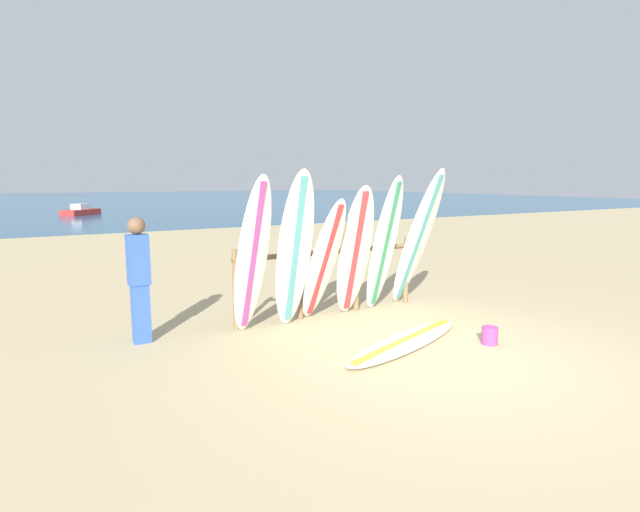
{
  "coord_description": "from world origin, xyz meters",
  "views": [
    {
      "loc": [
        -4.31,
        -4.28,
        2.17
      ],
      "look_at": [
        -0.15,
        2.85,
        0.93
      ],
      "focal_mm": 28.16,
      "sensor_mm": 36.0,
      "label": 1
    }
  ],
  "objects_px": {
    "surfboard_leaning_center_left": "(324,261)",
    "beachgoer_standing": "(139,275)",
    "surfboard_leaning_left": "(295,250)",
    "surfboard_leaning_right": "(418,239)",
    "surfboard_leaning_far_left": "(252,257)",
    "sand_bucket": "(490,336)",
    "surfboard_leaning_center_right": "(385,244)",
    "surfboard_rack": "(329,269)",
    "small_boat_offshore": "(81,211)",
    "surfboard_lying_on_sand": "(405,342)",
    "surfboard_leaning_center": "(355,252)"
  },
  "relations": [
    {
      "from": "surfboard_leaning_center_left",
      "to": "surfboard_leaning_center_right",
      "type": "height_order",
      "value": "surfboard_leaning_center_right"
    },
    {
      "from": "surfboard_leaning_center_right",
      "to": "surfboard_leaning_left",
      "type": "bearing_deg",
      "value": -175.16
    },
    {
      "from": "surfboard_lying_on_sand",
      "to": "small_boat_offshore",
      "type": "height_order",
      "value": "small_boat_offshore"
    },
    {
      "from": "surfboard_leaning_left",
      "to": "surfboard_leaning_center_right",
      "type": "relative_size",
      "value": 1.04
    },
    {
      "from": "surfboard_rack",
      "to": "surfboard_leaning_center_left",
      "type": "bearing_deg",
      "value": -131.46
    },
    {
      "from": "surfboard_leaning_center",
      "to": "surfboard_lying_on_sand",
      "type": "height_order",
      "value": "surfboard_leaning_center"
    },
    {
      "from": "surfboard_leaning_center_right",
      "to": "surfboard_leaning_right",
      "type": "xyz_separation_m",
      "value": [
        0.62,
        -0.1,
        0.06
      ]
    },
    {
      "from": "surfboard_leaning_left",
      "to": "beachgoer_standing",
      "type": "relative_size",
      "value": 1.38
    },
    {
      "from": "surfboard_leaning_right",
      "to": "beachgoer_standing",
      "type": "bearing_deg",
      "value": 174.63
    },
    {
      "from": "surfboard_leaning_center",
      "to": "sand_bucket",
      "type": "height_order",
      "value": "surfboard_leaning_center"
    },
    {
      "from": "surfboard_leaning_far_left",
      "to": "sand_bucket",
      "type": "xyz_separation_m",
      "value": [
        2.6,
        -1.92,
        -1.02
      ]
    },
    {
      "from": "surfboard_leaning_far_left",
      "to": "surfboard_leaning_right",
      "type": "height_order",
      "value": "surfboard_leaning_right"
    },
    {
      "from": "surfboard_leaning_center",
      "to": "small_boat_offshore",
      "type": "xyz_separation_m",
      "value": [
        -1.5,
        28.93,
        -0.8
      ]
    },
    {
      "from": "surfboard_rack",
      "to": "surfboard_leaning_left",
      "type": "xyz_separation_m",
      "value": [
        -0.85,
        -0.43,
        0.42
      ]
    },
    {
      "from": "beachgoer_standing",
      "to": "sand_bucket",
      "type": "height_order",
      "value": "beachgoer_standing"
    },
    {
      "from": "surfboard_leaning_far_left",
      "to": "surfboard_leaning_center",
      "type": "xyz_separation_m",
      "value": [
        1.8,
        0.13,
        -0.08
      ]
    },
    {
      "from": "surfboard_leaning_left",
      "to": "surfboard_leaning_right",
      "type": "xyz_separation_m",
      "value": [
        2.37,
        0.05,
        0.02
      ]
    },
    {
      "from": "surfboard_leaning_right",
      "to": "beachgoer_standing",
      "type": "relative_size",
      "value": 1.4
    },
    {
      "from": "surfboard_leaning_left",
      "to": "surfboard_leaning_center_right",
      "type": "height_order",
      "value": "surfboard_leaning_left"
    },
    {
      "from": "surfboard_leaning_far_left",
      "to": "surfboard_leaning_left",
      "type": "relative_size",
      "value": 0.97
    },
    {
      "from": "surfboard_leaning_center_right",
      "to": "small_boat_offshore",
      "type": "height_order",
      "value": "surfboard_leaning_center_right"
    },
    {
      "from": "beachgoer_standing",
      "to": "surfboard_leaning_center",
      "type": "bearing_deg",
      "value": -6.44
    },
    {
      "from": "surfboard_rack",
      "to": "small_boat_offshore",
      "type": "distance_m",
      "value": 28.64
    },
    {
      "from": "surfboard_leaning_far_left",
      "to": "surfboard_lying_on_sand",
      "type": "relative_size",
      "value": 0.87
    },
    {
      "from": "surfboard_leaning_center_right",
      "to": "beachgoer_standing",
      "type": "distance_m",
      "value": 3.85
    },
    {
      "from": "surfboard_leaning_center_left",
      "to": "beachgoer_standing",
      "type": "height_order",
      "value": "surfboard_leaning_center_left"
    },
    {
      "from": "surfboard_leaning_center_right",
      "to": "surfboard_lying_on_sand",
      "type": "bearing_deg",
      "value": -117.62
    },
    {
      "from": "surfboard_leaning_center",
      "to": "small_boat_offshore",
      "type": "bearing_deg",
      "value": 92.96
    },
    {
      "from": "surfboard_leaning_center_left",
      "to": "small_boat_offshore",
      "type": "xyz_separation_m",
      "value": [
        -0.89,
        28.98,
        -0.71
      ]
    },
    {
      "from": "surfboard_leaning_far_left",
      "to": "surfboard_leaning_left",
      "type": "xyz_separation_m",
      "value": [
        0.67,
        0.02,
        0.04
      ]
    },
    {
      "from": "surfboard_leaning_far_left",
      "to": "surfboard_lying_on_sand",
      "type": "distance_m",
      "value": 2.38
    },
    {
      "from": "surfboard_leaning_center_left",
      "to": "surfboard_leaning_center",
      "type": "relative_size",
      "value": 0.91
    },
    {
      "from": "surfboard_leaning_center_right",
      "to": "sand_bucket",
      "type": "distance_m",
      "value": 2.34
    },
    {
      "from": "surfboard_lying_on_sand",
      "to": "sand_bucket",
      "type": "distance_m",
      "value": 1.14
    },
    {
      "from": "surfboard_rack",
      "to": "surfboard_leaning_center",
      "type": "height_order",
      "value": "surfboard_leaning_center"
    },
    {
      "from": "beachgoer_standing",
      "to": "surfboard_leaning_right",
      "type": "bearing_deg",
      "value": -5.37
    },
    {
      "from": "surfboard_leaning_center",
      "to": "surfboard_leaning_center_right",
      "type": "height_order",
      "value": "surfboard_leaning_center_right"
    },
    {
      "from": "surfboard_leaning_center_left",
      "to": "beachgoer_standing",
      "type": "xyz_separation_m",
      "value": [
        -2.61,
        0.41,
        -0.03
      ]
    },
    {
      "from": "surfboard_leaning_left",
      "to": "surfboard_leaning_center_left",
      "type": "bearing_deg",
      "value": 6.13
    },
    {
      "from": "surfboard_leaning_far_left",
      "to": "surfboard_lying_on_sand",
      "type": "bearing_deg",
      "value": -40.06
    },
    {
      "from": "surfboard_rack",
      "to": "sand_bucket",
      "type": "height_order",
      "value": "surfboard_rack"
    },
    {
      "from": "surfboard_leaning_left",
      "to": "surfboard_leaning_center_left",
      "type": "relative_size",
      "value": 1.21
    },
    {
      "from": "surfboard_leaning_far_left",
      "to": "surfboard_leaning_center_right",
      "type": "bearing_deg",
      "value": 4.07
    },
    {
      "from": "surfboard_leaning_far_left",
      "to": "small_boat_offshore",
      "type": "distance_m",
      "value": 29.08
    },
    {
      "from": "surfboard_leaning_far_left",
      "to": "beachgoer_standing",
      "type": "xyz_separation_m",
      "value": [
        -1.42,
        0.49,
        -0.2
      ]
    },
    {
      "from": "surfboard_leaning_center",
      "to": "beachgoer_standing",
      "type": "relative_size",
      "value": 1.24
    },
    {
      "from": "surfboard_rack",
      "to": "surfboard_leaning_center_left",
      "type": "height_order",
      "value": "surfboard_leaning_center_left"
    },
    {
      "from": "surfboard_leaning_far_left",
      "to": "surfboard_leaning_center_left",
      "type": "distance_m",
      "value": 1.21
    },
    {
      "from": "surfboard_rack",
      "to": "surfboard_leaning_right",
      "type": "relative_size",
      "value": 1.39
    },
    {
      "from": "surfboard_leaning_center_left",
      "to": "surfboard_leaning_left",
      "type": "bearing_deg",
      "value": -173.87
    }
  ]
}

